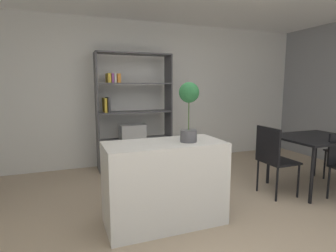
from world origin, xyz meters
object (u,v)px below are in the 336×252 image
(kitchen_island, at_px, (164,183))
(open_bookshelf, at_px, (130,118))
(dining_table, at_px, (316,142))
(dining_chair_island_side, at_px, (273,155))
(potted_plant_on_island, at_px, (189,105))

(kitchen_island, bearing_deg, open_bookshelf, 86.50)
(open_bookshelf, xyz_separation_m, dining_table, (2.25, -1.95, -0.23))
(dining_table, bearing_deg, dining_chair_island_side, 179.96)
(kitchen_island, bearing_deg, dining_chair_island_side, 6.29)
(dining_chair_island_side, bearing_deg, dining_table, -89.76)
(open_bookshelf, height_order, dining_chair_island_side, open_bookshelf)
(open_bookshelf, height_order, dining_table, open_bookshelf)
(potted_plant_on_island, relative_size, dining_chair_island_side, 0.66)
(open_bookshelf, relative_size, dining_chair_island_side, 2.17)
(dining_chair_island_side, bearing_deg, potted_plant_on_island, 100.31)
(dining_table, bearing_deg, potted_plant_on_island, -173.51)
(open_bookshelf, bearing_deg, kitchen_island, -93.50)
(potted_plant_on_island, distance_m, dining_chair_island_side, 1.57)
(kitchen_island, xyz_separation_m, potted_plant_on_island, (0.25, -0.06, 0.83))
(kitchen_island, xyz_separation_m, open_bookshelf, (0.13, 2.12, 0.47))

